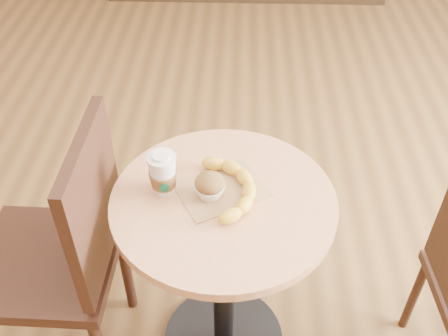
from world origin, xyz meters
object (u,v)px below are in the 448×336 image
banana (231,188)px  muffin (210,186)px  cafe_table (224,253)px  chair_left (65,252)px  coffee_cup (163,175)px

banana → muffin: bearing=-178.6°
banana → cafe_table: bearing=-146.2°
chair_left → banana: 0.56m
coffee_cup → muffin: bearing=-19.4°
coffee_cup → banana: size_ratio=0.47×
cafe_table → muffin: (-0.04, 0.01, 0.28)m
muffin → coffee_cup: bearing=171.6°
cafe_table → banana: size_ratio=2.62×
cafe_table → chair_left: (-0.49, -0.03, 0.03)m
cafe_table → muffin: 0.28m
cafe_table → banana: 0.26m
banana → chair_left: bearing=176.8°
cafe_table → banana: bearing=43.0°
muffin → chair_left: bearing=-174.6°
chair_left → muffin: (0.45, 0.04, 0.26)m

